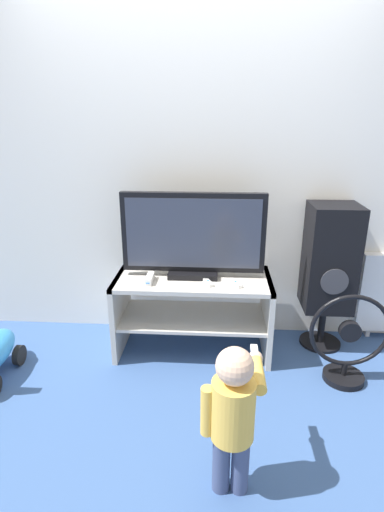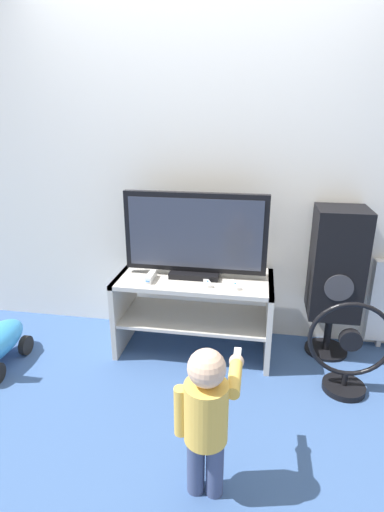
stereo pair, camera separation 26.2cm
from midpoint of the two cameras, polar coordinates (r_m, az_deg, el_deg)
ground_plane at (r=2.83m, az=-2.96°, el=-15.80°), size 16.00×16.00×0.00m
wall_back at (r=2.92m, az=-2.06°, el=12.88°), size 10.00×0.06×2.60m
tv_stand at (r=2.86m, az=-2.50°, el=-6.74°), size 1.09×0.52×0.57m
television at (r=2.71m, az=-2.60°, el=2.79°), size 0.98×0.20×0.59m
game_console at (r=2.72m, az=-8.81°, el=-3.27°), size 0.04×0.16×0.05m
remote_primary at (r=2.65m, az=3.43°, el=-3.98°), size 0.09×0.13×0.03m
remote_secondary at (r=2.67m, az=-0.52°, el=-3.83°), size 0.08×0.13×0.03m
child at (r=1.84m, az=1.59°, el=-21.22°), size 0.28×0.44×0.75m
speaker_tower at (r=2.92m, az=16.70°, el=-0.64°), size 0.33×0.33×1.07m
floor_fan at (r=2.72m, az=18.84°, el=-11.82°), size 0.50×0.26×0.61m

